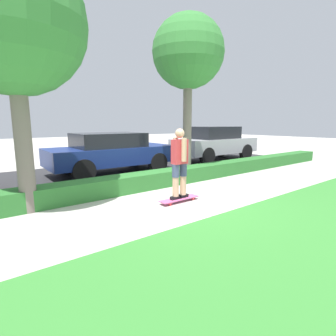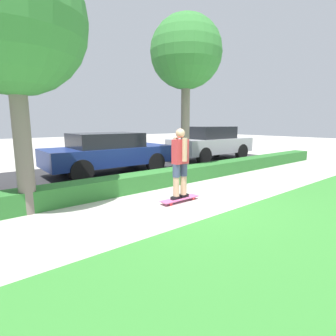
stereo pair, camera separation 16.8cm
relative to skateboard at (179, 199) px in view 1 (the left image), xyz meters
name	(u,v)px [view 1 (the left image)]	position (x,y,z in m)	size (l,w,h in m)	color
ground_plane	(186,202)	(0.10, -0.10, -0.07)	(60.00, 60.00, 0.00)	#BCB7AD
grass_lawn_strip	(333,255)	(0.10, -3.10, -0.06)	(18.16, 4.00, 0.01)	#388433
street_asphalt	(106,174)	(0.10, 4.10, -0.07)	(18.16, 5.00, 0.01)	#2D2D30
hedge_row	(147,180)	(0.10, 1.50, 0.15)	(18.16, 0.60, 0.43)	#2D702D
skateboard	(179,199)	(0.00, 0.00, 0.00)	(0.99, 0.24, 0.08)	#DB5B93
skater_person	(180,162)	(0.00, 0.00, 0.84)	(0.48, 0.40, 1.55)	black
tree_near	(12,22)	(-2.80, 1.34, 3.44)	(2.63, 2.63, 4.86)	#70665B
tree_mid	(188,54)	(1.91, 1.91, 3.73)	(2.17, 2.17, 4.94)	#70665B
parked_car_middle	(111,152)	(0.32, 4.07, 0.69)	(4.36, 1.91, 1.41)	navy
parked_car_rear	(215,143)	(5.54, 4.05, 0.77)	(4.25, 1.78, 1.59)	#B7B7BC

